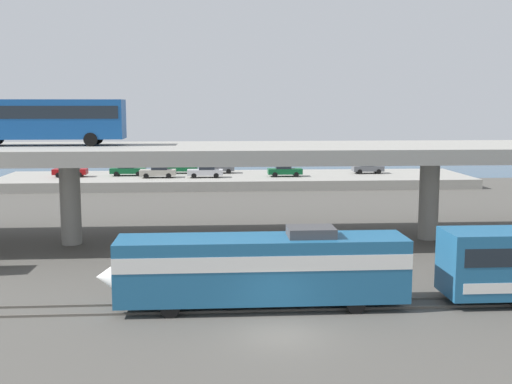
{
  "coord_description": "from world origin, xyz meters",
  "views": [
    {
      "loc": [
        -3.05,
        -27.7,
        10.37
      ],
      "look_at": [
        0.29,
        20.95,
        3.67
      ],
      "focal_mm": 44.86,
      "sensor_mm": 36.0,
      "label": 1
    }
  ],
  "objects_px": {
    "transit_bus_on_overpass": "(42,118)",
    "parked_car_4": "(285,170)",
    "parked_car_1": "(70,171)",
    "parked_car_2": "(181,168)",
    "parked_car_5": "(158,172)",
    "train_locomotive": "(248,266)",
    "parked_car_3": "(128,170)",
    "parked_car_7": "(367,168)",
    "parked_car_6": "(219,167)",
    "parked_car_0": "(205,171)"
  },
  "relations": [
    {
      "from": "transit_bus_on_overpass",
      "to": "parked_car_4",
      "type": "relative_size",
      "value": 2.74
    },
    {
      "from": "transit_bus_on_overpass",
      "to": "parked_car_1",
      "type": "bearing_deg",
      "value": -80.64
    },
    {
      "from": "parked_car_2",
      "to": "parked_car_5",
      "type": "bearing_deg",
      "value": 62.37
    },
    {
      "from": "parked_car_1",
      "to": "parked_car_4",
      "type": "relative_size",
      "value": 0.97
    },
    {
      "from": "train_locomotive",
      "to": "parked_car_2",
      "type": "bearing_deg",
      "value": -83.69
    },
    {
      "from": "parked_car_1",
      "to": "parked_car_3",
      "type": "xyz_separation_m",
      "value": [
        7.21,
        0.85,
        0.0
      ]
    },
    {
      "from": "parked_car_7",
      "to": "train_locomotive",
      "type": "bearing_deg",
      "value": -109.98
    },
    {
      "from": "parked_car_4",
      "to": "parked_car_7",
      "type": "relative_size",
      "value": 1.07
    },
    {
      "from": "parked_car_5",
      "to": "parked_car_6",
      "type": "distance_m",
      "value": 9.13
    },
    {
      "from": "transit_bus_on_overpass",
      "to": "parked_car_5",
      "type": "distance_m",
      "value": 33.54
    },
    {
      "from": "parked_car_4",
      "to": "parked_car_6",
      "type": "bearing_deg",
      "value": 150.91
    },
    {
      "from": "parked_car_6",
      "to": "parked_car_0",
      "type": "bearing_deg",
      "value": 70.36
    },
    {
      "from": "parked_car_0",
      "to": "parked_car_3",
      "type": "relative_size",
      "value": 0.99
    },
    {
      "from": "parked_car_0",
      "to": "parked_car_3",
      "type": "xyz_separation_m",
      "value": [
        -10.06,
        2.82,
        0.0
      ]
    },
    {
      "from": "parked_car_5",
      "to": "transit_bus_on_overpass",
      "type": "bearing_deg",
      "value": 79.88
    },
    {
      "from": "parked_car_4",
      "to": "transit_bus_on_overpass",
      "type": "bearing_deg",
      "value": -123.93
    },
    {
      "from": "parked_car_2",
      "to": "parked_car_7",
      "type": "height_order",
      "value": "same"
    },
    {
      "from": "parked_car_1",
      "to": "parked_car_5",
      "type": "bearing_deg",
      "value": -8.32
    },
    {
      "from": "parked_car_2",
      "to": "parked_car_6",
      "type": "height_order",
      "value": "same"
    },
    {
      "from": "parked_car_2",
      "to": "parked_car_7",
      "type": "xyz_separation_m",
      "value": [
        24.93,
        -1.86,
        -0.0
      ]
    },
    {
      "from": "transit_bus_on_overpass",
      "to": "parked_car_5",
      "type": "relative_size",
      "value": 2.67
    },
    {
      "from": "parked_car_3",
      "to": "parked_car_0",
      "type": "bearing_deg",
      "value": -15.67
    },
    {
      "from": "parked_car_2",
      "to": "parked_car_5",
      "type": "xyz_separation_m",
      "value": [
        -2.6,
        -4.96,
        0.0
      ]
    },
    {
      "from": "parked_car_3",
      "to": "parked_car_2",
      "type": "bearing_deg",
      "value": 20.11
    },
    {
      "from": "parked_car_5",
      "to": "parked_car_7",
      "type": "xyz_separation_m",
      "value": [
        27.53,
        3.1,
        -0.0
      ]
    },
    {
      "from": "parked_car_5",
      "to": "parked_car_7",
      "type": "relative_size",
      "value": 1.1
    },
    {
      "from": "transit_bus_on_overpass",
      "to": "parked_car_0",
      "type": "height_order",
      "value": "transit_bus_on_overpass"
    },
    {
      "from": "parked_car_1",
      "to": "parked_car_7",
      "type": "relative_size",
      "value": 1.04
    },
    {
      "from": "parked_car_4",
      "to": "parked_car_3",
      "type": "bearing_deg",
      "value": 173.47
    },
    {
      "from": "parked_car_3",
      "to": "parked_car_7",
      "type": "xyz_separation_m",
      "value": [
        31.64,
        0.6,
        -0.0
      ]
    },
    {
      "from": "parked_car_3",
      "to": "parked_car_6",
      "type": "height_order",
      "value": "same"
    },
    {
      "from": "parked_car_3",
      "to": "parked_car_7",
      "type": "height_order",
      "value": "same"
    },
    {
      "from": "parked_car_0",
      "to": "parked_car_5",
      "type": "height_order",
      "value": "same"
    },
    {
      "from": "parked_car_7",
      "to": "transit_bus_on_overpass",
      "type": "bearing_deg",
      "value": -133.31
    },
    {
      "from": "parked_car_0",
      "to": "parked_car_6",
      "type": "xyz_separation_m",
      "value": [
        1.83,
        5.12,
        -0.0
      ]
    },
    {
      "from": "transit_bus_on_overpass",
      "to": "parked_car_7",
      "type": "relative_size",
      "value": 2.93
    },
    {
      "from": "transit_bus_on_overpass",
      "to": "parked_car_5",
      "type": "xyz_separation_m",
      "value": [
        5.75,
        32.2,
        -7.42
      ]
    },
    {
      "from": "parked_car_1",
      "to": "parked_car_4",
      "type": "height_order",
      "value": "same"
    },
    {
      "from": "train_locomotive",
      "to": "parked_car_4",
      "type": "relative_size",
      "value": 3.59
    },
    {
      "from": "parked_car_5",
      "to": "parked_car_2",
      "type": "bearing_deg",
      "value": -117.63
    },
    {
      "from": "parked_car_2",
      "to": "parked_car_3",
      "type": "xyz_separation_m",
      "value": [
        -6.72,
        -2.46,
        0.0
      ]
    },
    {
      "from": "parked_car_1",
      "to": "parked_car_5",
      "type": "xyz_separation_m",
      "value": [
        11.32,
        -1.66,
        0.0
      ]
    },
    {
      "from": "train_locomotive",
      "to": "parked_car_5",
      "type": "relative_size",
      "value": 3.5
    },
    {
      "from": "parked_car_4",
      "to": "parked_car_6",
      "type": "distance_m",
      "value": 9.48
    },
    {
      "from": "transit_bus_on_overpass",
      "to": "parked_car_4",
      "type": "xyz_separation_m",
      "value": [
        21.79,
        32.4,
        -7.42
      ]
    },
    {
      "from": "parked_car_2",
      "to": "parked_car_4",
      "type": "bearing_deg",
      "value": 160.48
    },
    {
      "from": "train_locomotive",
      "to": "parked_car_3",
      "type": "xyz_separation_m",
      "value": [
        -12.69,
        51.53,
        -0.22
      ]
    },
    {
      "from": "parked_car_6",
      "to": "parked_car_5",
      "type": "bearing_deg",
      "value": 31.74
    },
    {
      "from": "train_locomotive",
      "to": "transit_bus_on_overpass",
      "type": "distance_m",
      "value": 23.23
    },
    {
      "from": "parked_car_5",
      "to": "parked_car_6",
      "type": "xyz_separation_m",
      "value": [
        7.77,
        4.8,
        -0.0
      ]
    }
  ]
}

